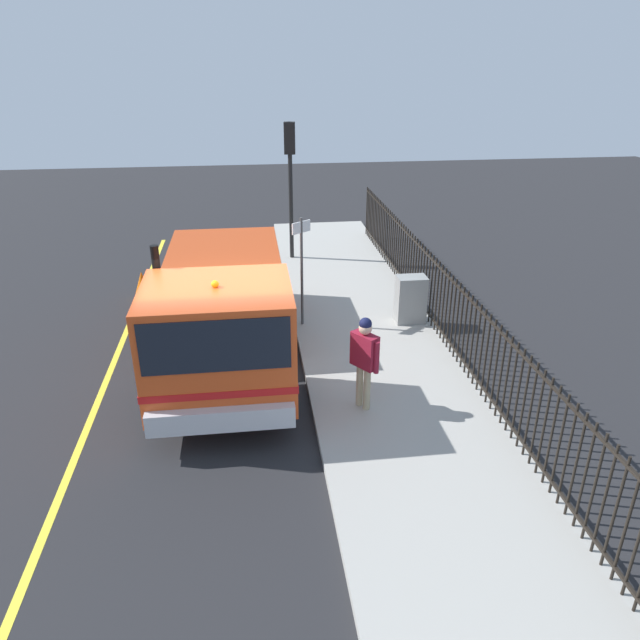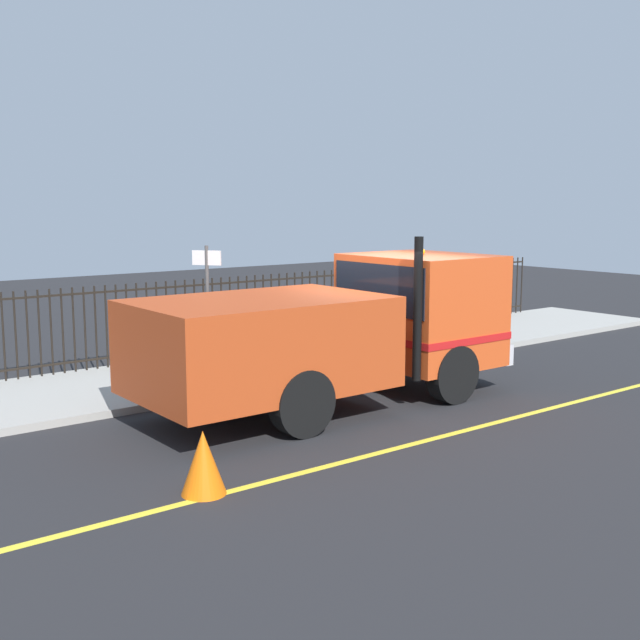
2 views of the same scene
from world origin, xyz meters
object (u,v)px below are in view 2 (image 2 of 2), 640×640
object	(u,v)px
worker_standing	(344,309)
work_truck	(350,324)
utility_cabinet	(153,339)
traffic_cone	(203,462)
street_sign	(208,301)

from	to	relation	value
worker_standing	work_truck	bearing A→B (deg)	16.69
utility_cabinet	traffic_cone	distance (m)	6.68
worker_standing	utility_cabinet	bearing A→B (deg)	-63.08
traffic_cone	utility_cabinet	bearing A→B (deg)	-21.19
utility_cabinet	street_sign	size ratio (longest dim) A/B	0.44
utility_cabinet	traffic_cone	world-z (taller)	utility_cabinet
traffic_cone	worker_standing	bearing A→B (deg)	-51.93
utility_cabinet	traffic_cone	xyz separation A→B (m)	(-6.22, 2.41, -0.29)
work_truck	worker_standing	world-z (taller)	work_truck
traffic_cone	work_truck	bearing A→B (deg)	-61.34
work_truck	traffic_cone	xyz separation A→B (m)	(-2.14, 3.92, -0.94)
worker_standing	street_sign	world-z (taller)	street_sign
utility_cabinet	street_sign	xyz separation A→B (m)	(-2.42, 0.16, 0.97)
traffic_cone	street_sign	world-z (taller)	street_sign
worker_standing	utility_cabinet	xyz separation A→B (m)	(1.73, 3.32, -0.49)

